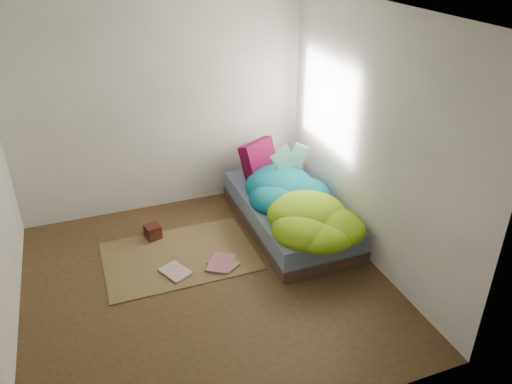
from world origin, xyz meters
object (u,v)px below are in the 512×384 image
at_px(pillow_magenta, 259,161).
at_px(floor_book_b, 209,262).
at_px(bed, 289,213).
at_px(wooden_box, 153,232).
at_px(floor_book_a, 167,277).
at_px(open_book, 291,150).

relative_size(pillow_magenta, floor_book_b, 1.46).
distance_m(pillow_magenta, floor_book_b, 1.55).
distance_m(bed, wooden_box, 1.60).
distance_m(pillow_magenta, floor_book_a, 1.94).
xyz_separation_m(pillow_magenta, open_book, (0.29, -0.30, 0.23)).
height_order(open_book, floor_book_b, open_book).
bearing_deg(bed, wooden_box, 169.85).
relative_size(wooden_box, floor_book_a, 0.51).
bearing_deg(wooden_box, bed, -10.15).
bearing_deg(bed, open_book, 64.94).
relative_size(pillow_magenta, open_book, 1.13).
distance_m(wooden_box, floor_book_b, 0.84).
height_order(bed, floor_book_a, bed).
height_order(bed, pillow_magenta, pillow_magenta).
bearing_deg(floor_book_a, open_book, 0.67).
xyz_separation_m(open_book, floor_book_a, (-1.74, -0.85, -0.79)).
bearing_deg(bed, pillow_magenta, 100.98).
bearing_deg(wooden_box, floor_book_b, -56.24).
bearing_deg(bed, floor_book_b, -159.41).
xyz_separation_m(bed, pillow_magenta, (-0.13, 0.65, 0.42)).
relative_size(wooden_box, floor_book_b, 0.47).
height_order(bed, floor_book_b, bed).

